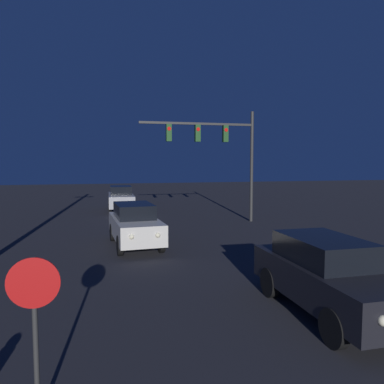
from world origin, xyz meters
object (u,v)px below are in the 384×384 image
at_px(car_near, 327,275).
at_px(car_mid, 135,224).
at_px(stop_sign, 34,309).
at_px(car_far, 121,198).
at_px(traffic_signal_mast, 219,145).

bearing_deg(car_near, car_mid, -65.66).
height_order(car_near, stop_sign, stop_sign).
distance_m(car_mid, stop_sign, 10.17).
xyz_separation_m(car_far, stop_sign, (-2.24, -21.11, 0.62)).
height_order(car_far, traffic_signal_mast, traffic_signal_mast).
bearing_deg(car_near, traffic_signal_mast, -97.06).
height_order(car_near, car_far, same).
xyz_separation_m(car_mid, stop_sign, (-2.16, -9.92, 0.62)).
xyz_separation_m(car_near, stop_sign, (-5.66, -2.15, 0.62)).
bearing_deg(stop_sign, car_far, 83.95).
relative_size(car_mid, stop_sign, 2.05).
relative_size(traffic_signal_mast, stop_sign, 2.93).
bearing_deg(car_mid, stop_sign, 74.00).
bearing_deg(car_far, stop_sign, 85.16).
bearing_deg(car_near, car_far, -79.64).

